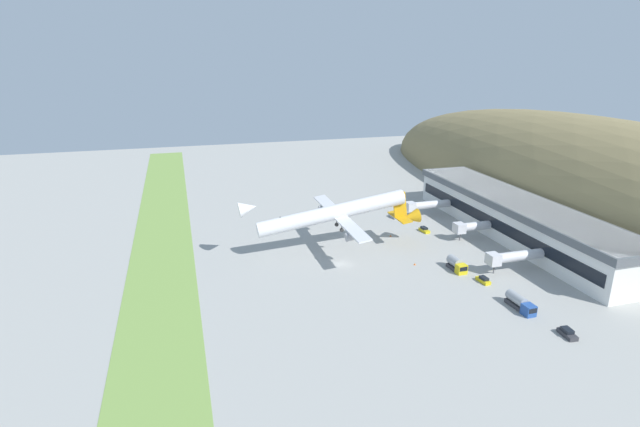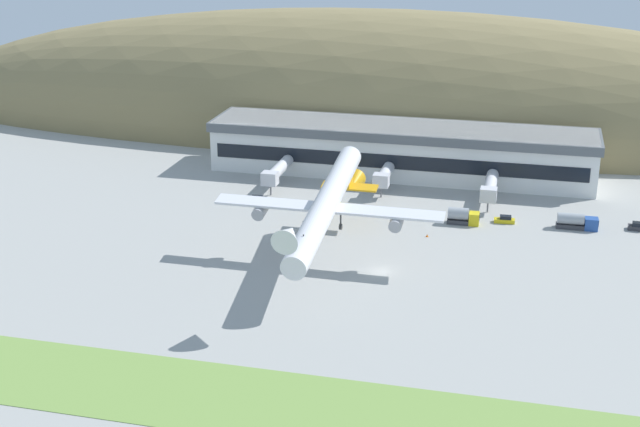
{
  "view_description": "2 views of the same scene",
  "coord_description": "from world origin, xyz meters",
  "px_view_note": "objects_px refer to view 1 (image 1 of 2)",
  "views": [
    {
      "loc": [
        115.69,
        -39.11,
        53.8
      ],
      "look_at": [
        -13.42,
        -2.17,
        10.22
      ],
      "focal_mm": 28.0,
      "sensor_mm": 36.0,
      "label": 1
    },
    {
      "loc": [
        24.02,
        -141.93,
        62.94
      ],
      "look_at": [
        -10.8,
        -0.91,
        10.18
      ],
      "focal_mm": 50.0,
      "sensor_mm": 36.0,
      "label": 2
    }
  ],
  "objects_px": {
    "fuel_truck": "(520,303)",
    "service_car_2": "(424,230)",
    "service_car_1": "(567,333)",
    "traffic_cone_1": "(391,236)",
    "jetway_1": "(470,227)",
    "jetway_2": "(512,257)",
    "box_truck": "(456,265)",
    "traffic_cone_0": "(415,264)",
    "service_car_3": "(483,280)",
    "cargo_airplane": "(336,213)",
    "terminal_building": "(516,216)",
    "service_car_0": "(394,216)",
    "jetway_0": "(426,205)"
  },
  "relations": [
    {
      "from": "fuel_truck",
      "to": "service_car_2",
      "type": "bearing_deg",
      "value": 176.63
    },
    {
      "from": "service_car_2",
      "to": "service_car_1",
      "type": "bearing_deg",
      "value": -0.81
    },
    {
      "from": "traffic_cone_1",
      "to": "jetway_1",
      "type": "bearing_deg",
      "value": 68.03
    },
    {
      "from": "jetway_2",
      "to": "box_truck",
      "type": "height_order",
      "value": "jetway_2"
    },
    {
      "from": "jetway_1",
      "to": "traffic_cone_0",
      "type": "bearing_deg",
      "value": -62.11
    },
    {
      "from": "fuel_truck",
      "to": "box_truck",
      "type": "relative_size",
      "value": 1.25
    },
    {
      "from": "jetway_2",
      "to": "service_car_3",
      "type": "height_order",
      "value": "jetway_2"
    },
    {
      "from": "service_car_1",
      "to": "service_car_2",
      "type": "xyz_separation_m",
      "value": [
        -62.67,
        0.88,
        -0.02
      ]
    },
    {
      "from": "jetway_1",
      "to": "cargo_airplane",
      "type": "height_order",
      "value": "cargo_airplane"
    },
    {
      "from": "jetway_1",
      "to": "service_car_2",
      "type": "height_order",
      "value": "jetway_1"
    },
    {
      "from": "service_car_2",
      "to": "traffic_cone_0",
      "type": "xyz_separation_m",
      "value": [
        22.62,
        -14.38,
        -0.35
      ]
    },
    {
      "from": "jetway_1",
      "to": "cargo_airplane",
      "type": "distance_m",
      "value": 41.99
    },
    {
      "from": "jetway_1",
      "to": "fuel_truck",
      "type": "relative_size",
      "value": 1.43
    },
    {
      "from": "service_car_1",
      "to": "fuel_truck",
      "type": "distance_m",
      "value": 12.22
    },
    {
      "from": "jetway_2",
      "to": "box_truck",
      "type": "relative_size",
      "value": 2.45
    },
    {
      "from": "jetway_1",
      "to": "traffic_cone_0",
      "type": "distance_m",
      "value": 27.68
    },
    {
      "from": "terminal_building",
      "to": "service_car_3",
      "type": "xyz_separation_m",
      "value": [
        25.65,
        -27.57,
        -6.01
      ]
    },
    {
      "from": "jetway_1",
      "to": "box_truck",
      "type": "bearing_deg",
      "value": -39.46
    },
    {
      "from": "jetway_2",
      "to": "traffic_cone_1",
      "type": "relative_size",
      "value": 27.25
    },
    {
      "from": "jetway_1",
      "to": "service_car_2",
      "type": "xyz_separation_m",
      "value": [
        -9.79,
        -9.87,
        -3.36
      ]
    },
    {
      "from": "jetway_1",
      "to": "traffic_cone_0",
      "type": "height_order",
      "value": "jetway_1"
    },
    {
      "from": "service_car_0",
      "to": "traffic_cone_1",
      "type": "relative_size",
      "value": 7.71
    },
    {
      "from": "terminal_building",
      "to": "traffic_cone_0",
      "type": "xyz_separation_m",
      "value": [
        11.5,
        -39.03,
        -6.35
      ]
    },
    {
      "from": "jetway_2",
      "to": "traffic_cone_1",
      "type": "bearing_deg",
      "value": -148.59
    },
    {
      "from": "service_car_1",
      "to": "service_car_2",
      "type": "height_order",
      "value": "service_car_1"
    },
    {
      "from": "box_truck",
      "to": "jetway_1",
      "type": "bearing_deg",
      "value": 140.54
    },
    {
      "from": "traffic_cone_1",
      "to": "fuel_truck",
      "type": "bearing_deg",
      "value": 10.17
    },
    {
      "from": "terminal_building",
      "to": "jetway_0",
      "type": "height_order",
      "value": "terminal_building"
    },
    {
      "from": "service_car_3",
      "to": "fuel_truck",
      "type": "xyz_separation_m",
      "value": [
        13.89,
        -0.06,
        0.85
      ]
    },
    {
      "from": "terminal_building",
      "to": "service_car_0",
      "type": "distance_m",
      "value": 39.18
    },
    {
      "from": "traffic_cone_0",
      "to": "traffic_cone_1",
      "type": "relative_size",
      "value": 1.0
    },
    {
      "from": "service_car_2",
      "to": "box_truck",
      "type": "distance_m",
      "value": 29.13
    },
    {
      "from": "jetway_0",
      "to": "traffic_cone_1",
      "type": "xyz_separation_m",
      "value": [
        14.99,
        -19.39,
        -3.71
      ]
    },
    {
      "from": "cargo_airplane",
      "to": "service_car_1",
      "type": "xyz_separation_m",
      "value": [
        56.01,
        30.55,
        -10.26
      ]
    },
    {
      "from": "jetway_2",
      "to": "cargo_airplane",
      "type": "height_order",
      "value": "cargo_airplane"
    },
    {
      "from": "jetway_1",
      "to": "jetway_2",
      "type": "xyz_separation_m",
      "value": [
        23.2,
        -2.23,
        0.0
      ]
    },
    {
      "from": "terminal_building",
      "to": "service_car_3",
      "type": "relative_size",
      "value": 21.45
    },
    {
      "from": "jetway_0",
      "to": "fuel_truck",
      "type": "xyz_separation_m",
      "value": [
        64.64,
        -10.49,
        -2.53
      ]
    },
    {
      "from": "jetway_2",
      "to": "service_car_3",
      "type": "relative_size",
      "value": 3.78
    },
    {
      "from": "jetway_0",
      "to": "traffic_cone_0",
      "type": "xyz_separation_m",
      "value": [
        36.6,
        -21.88,
        -3.71
      ]
    },
    {
      "from": "terminal_building",
      "to": "jetway_1",
      "type": "bearing_deg",
      "value": -95.15
    },
    {
      "from": "terminal_building",
      "to": "jetway_0",
      "type": "xyz_separation_m",
      "value": [
        -25.1,
        -17.15,
        -2.64
      ]
    },
    {
      "from": "jetway_0",
      "to": "service_car_0",
      "type": "relative_size",
      "value": 3.59
    },
    {
      "from": "service_car_1",
      "to": "cargo_airplane",
      "type": "bearing_deg",
      "value": -151.39
    },
    {
      "from": "traffic_cone_0",
      "to": "terminal_building",
      "type": "bearing_deg",
      "value": 106.42
    },
    {
      "from": "jetway_0",
      "to": "service_car_3",
      "type": "height_order",
      "value": "jetway_0"
    },
    {
      "from": "jetway_1",
      "to": "box_truck",
      "type": "xyz_separation_m",
      "value": [
        18.79,
        -15.46,
        -2.44
      ]
    },
    {
      "from": "service_car_0",
      "to": "traffic_cone_0",
      "type": "distance_m",
      "value": 39.57
    },
    {
      "from": "service_car_2",
      "to": "traffic_cone_0",
      "type": "bearing_deg",
      "value": -32.43
    },
    {
      "from": "fuel_truck",
      "to": "box_truck",
      "type": "height_order",
      "value": "box_truck"
    }
  ]
}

